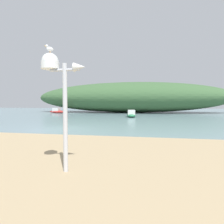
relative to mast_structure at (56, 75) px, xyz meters
name	(u,v)px	position (x,y,z in m)	size (l,w,h in m)	color
ground_plane	(63,129)	(-4.10, 8.98, -2.75)	(120.00, 120.00, 0.00)	gray
distant_hill	(130,97)	(-1.17, 36.38, 0.54)	(42.64, 12.58, 6.60)	#3D6038
mast_structure	(56,75)	(0.00, 0.00, 0.00)	(1.20, 0.47, 3.14)	silver
seagull_on_radar	(49,48)	(-0.18, -0.01, 0.71)	(0.19, 0.26, 0.20)	orange
motorboat_off_point	(131,114)	(0.18, 22.57, -2.38)	(1.67, 3.52, 1.06)	#287A4C
motorboat_west_reach	(58,111)	(-15.53, 30.71, -2.36)	(3.84, 1.59, 1.07)	#B72D28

